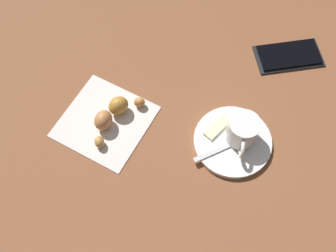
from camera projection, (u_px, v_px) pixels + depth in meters
The scene contains 8 objects.
ground_plane at pixel (177, 126), 0.80m from camera, with size 1.80×1.80×0.00m, color brown.
saucer at pixel (233, 140), 0.78m from camera, with size 0.15×0.15×0.01m, color white.
espresso_cup at pixel (243, 131), 0.75m from camera, with size 0.06×0.08×0.06m.
teaspoon at pixel (236, 142), 0.77m from camera, with size 0.10×0.10×0.01m.
sugar_packet at pixel (217, 127), 0.78m from camera, with size 0.06×0.02×0.01m, color beige.
napkin at pixel (105, 121), 0.80m from camera, with size 0.16×0.16×0.00m, color silver.
croissant at pixel (112, 114), 0.79m from camera, with size 0.08×0.13×0.04m.
cell_phone at pixel (289, 55), 0.87m from camera, with size 0.16×0.13×0.01m.
Camera 1 is at (-0.10, 0.35, 0.71)m, focal length 44.17 mm.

